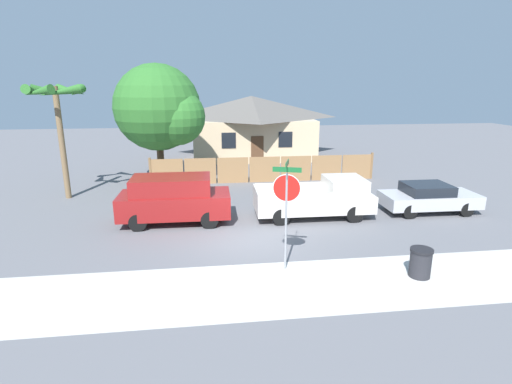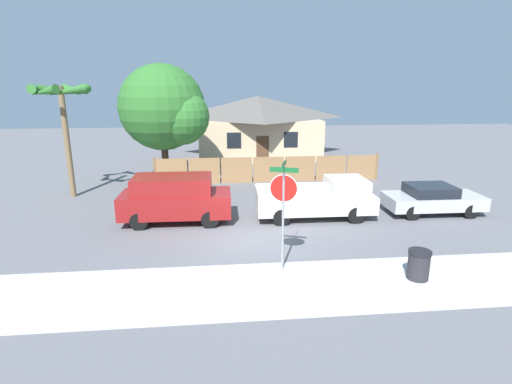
{
  "view_description": "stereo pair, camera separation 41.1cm",
  "coord_description": "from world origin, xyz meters",
  "px_view_note": "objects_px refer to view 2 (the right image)",
  "views": [
    {
      "loc": [
        -1.5,
        -13.69,
        5.63
      ],
      "look_at": [
        0.39,
        0.91,
        1.6
      ],
      "focal_mm": 28.0,
      "sensor_mm": 36.0,
      "label": 1
    },
    {
      "loc": [
        -1.09,
        -13.74,
        5.63
      ],
      "look_at": [
        0.39,
        0.91,
        1.6
      ],
      "focal_mm": 28.0,
      "sensor_mm": 36.0,
      "label": 2
    }
  ],
  "objects_px": {
    "parked_sedan": "(432,199)",
    "orange_pickup": "(320,199)",
    "house": "(257,125)",
    "red_suv": "(175,198)",
    "stop_sign": "(283,197)",
    "trash_bin": "(419,265)",
    "palm_tree": "(62,101)",
    "oak_tree": "(166,110)"
  },
  "relations": [
    {
      "from": "parked_sedan",
      "to": "orange_pickup",
      "type": "bearing_deg",
      "value": -179.09
    },
    {
      "from": "house",
      "to": "red_suv",
      "type": "relative_size",
      "value": 2.15
    },
    {
      "from": "parked_sedan",
      "to": "stop_sign",
      "type": "height_order",
      "value": "stop_sign"
    },
    {
      "from": "parked_sedan",
      "to": "trash_bin",
      "type": "bearing_deg",
      "value": -120.87
    },
    {
      "from": "palm_tree",
      "to": "parked_sedan",
      "type": "distance_m",
      "value": 17.89
    },
    {
      "from": "orange_pickup",
      "to": "parked_sedan",
      "type": "xyz_separation_m",
      "value": [
        5.09,
        0.0,
        -0.15
      ]
    },
    {
      "from": "oak_tree",
      "to": "stop_sign",
      "type": "bearing_deg",
      "value": -68.69
    },
    {
      "from": "oak_tree",
      "to": "orange_pickup",
      "type": "bearing_deg",
      "value": -45.57
    },
    {
      "from": "orange_pickup",
      "to": "stop_sign",
      "type": "height_order",
      "value": "stop_sign"
    },
    {
      "from": "house",
      "to": "orange_pickup",
      "type": "bearing_deg",
      "value": -85.97
    },
    {
      "from": "orange_pickup",
      "to": "red_suv",
      "type": "bearing_deg",
      "value": -179.18
    },
    {
      "from": "oak_tree",
      "to": "orange_pickup",
      "type": "distance_m",
      "value": 10.74
    },
    {
      "from": "palm_tree",
      "to": "orange_pickup",
      "type": "distance_m",
      "value": 13.17
    },
    {
      "from": "house",
      "to": "trash_bin",
      "type": "xyz_separation_m",
      "value": [
        2.57,
        -21.28,
        -1.96
      ]
    },
    {
      "from": "parked_sedan",
      "to": "trash_bin",
      "type": "xyz_separation_m",
      "value": [
        -3.61,
        -5.84,
        -0.23
      ]
    },
    {
      "from": "stop_sign",
      "to": "palm_tree",
      "type": "bearing_deg",
      "value": 153.03
    },
    {
      "from": "red_suv",
      "to": "orange_pickup",
      "type": "height_order",
      "value": "red_suv"
    },
    {
      "from": "palm_tree",
      "to": "stop_sign",
      "type": "xyz_separation_m",
      "value": [
        9.31,
        -9.27,
        -2.45
      ]
    },
    {
      "from": "palm_tree",
      "to": "stop_sign",
      "type": "height_order",
      "value": "palm_tree"
    },
    {
      "from": "palm_tree",
      "to": "red_suv",
      "type": "relative_size",
      "value": 1.23
    },
    {
      "from": "house",
      "to": "oak_tree",
      "type": "height_order",
      "value": "oak_tree"
    },
    {
      "from": "oak_tree",
      "to": "trash_bin",
      "type": "height_order",
      "value": "oak_tree"
    },
    {
      "from": "palm_tree",
      "to": "house",
      "type": "bearing_deg",
      "value": 45.87
    },
    {
      "from": "oak_tree",
      "to": "stop_sign",
      "type": "xyz_separation_m",
      "value": [
        4.72,
        -12.09,
        -1.84
      ]
    },
    {
      "from": "palm_tree",
      "to": "trash_bin",
      "type": "bearing_deg",
      "value": -37.94
    },
    {
      "from": "palm_tree",
      "to": "orange_pickup",
      "type": "relative_size",
      "value": 1.11
    },
    {
      "from": "red_suv",
      "to": "trash_bin",
      "type": "xyz_separation_m",
      "value": [
        7.6,
        -5.84,
        -0.59
      ]
    },
    {
      "from": "palm_tree",
      "to": "parked_sedan",
      "type": "xyz_separation_m",
      "value": [
        16.83,
        -4.47,
        -4.12
      ]
    },
    {
      "from": "palm_tree",
      "to": "parked_sedan",
      "type": "bearing_deg",
      "value": -14.87
    },
    {
      "from": "oak_tree",
      "to": "stop_sign",
      "type": "distance_m",
      "value": 13.11
    },
    {
      "from": "oak_tree",
      "to": "parked_sedan",
      "type": "xyz_separation_m",
      "value": [
        12.23,
        -7.28,
        -3.5
      ]
    },
    {
      "from": "house",
      "to": "stop_sign",
      "type": "bearing_deg",
      "value": -93.77
    },
    {
      "from": "red_suv",
      "to": "stop_sign",
      "type": "bearing_deg",
      "value": -51.58
    },
    {
      "from": "house",
      "to": "orange_pickup",
      "type": "xyz_separation_m",
      "value": [
        1.09,
        -15.44,
        -1.59
      ]
    },
    {
      "from": "red_suv",
      "to": "parked_sedan",
      "type": "distance_m",
      "value": 11.22
    },
    {
      "from": "oak_tree",
      "to": "trash_bin",
      "type": "xyz_separation_m",
      "value": [
        8.62,
        -13.12,
        -3.73
      ]
    },
    {
      "from": "house",
      "to": "parked_sedan",
      "type": "distance_m",
      "value": 16.72
    },
    {
      "from": "red_suv",
      "to": "orange_pickup",
      "type": "xyz_separation_m",
      "value": [
        6.12,
        -0.0,
        -0.22
      ]
    },
    {
      "from": "red_suv",
      "to": "trash_bin",
      "type": "bearing_deg",
      "value": -36.66
    },
    {
      "from": "house",
      "to": "orange_pickup",
      "type": "height_order",
      "value": "house"
    },
    {
      "from": "parked_sedan",
      "to": "house",
      "type": "bearing_deg",
      "value": 112.67
    },
    {
      "from": "house",
      "to": "orange_pickup",
      "type": "relative_size",
      "value": 1.93
    }
  ]
}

